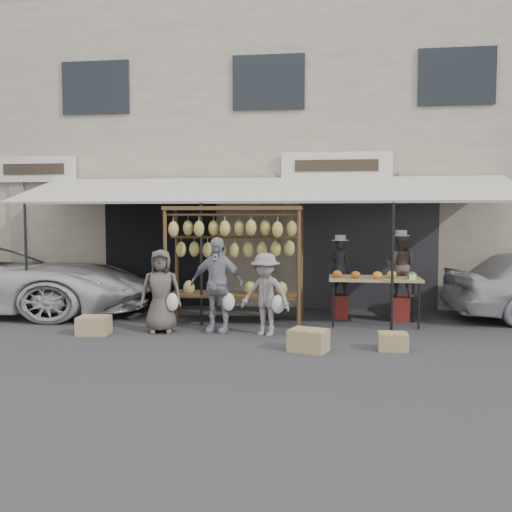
{
  "coord_description": "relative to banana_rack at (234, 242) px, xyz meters",
  "views": [
    {
      "loc": [
        1.43,
        -9.24,
        2.05
      ],
      "look_at": [
        0.0,
        1.4,
        1.3
      ],
      "focal_mm": 40.0,
      "sensor_mm": 36.0,
      "label": 1
    }
  ],
  "objects": [
    {
      "name": "crate_far",
      "position": [
        -2.24,
        -1.34,
        -1.41
      ],
      "size": [
        0.55,
        0.43,
        0.32
      ],
      "primitive_type": "cube",
      "rotation": [
        0.0,
        0.0,
        0.06
      ],
      "color": "tan",
      "rests_on": "ground_plane"
    },
    {
      "name": "banana_rack",
      "position": [
        0.0,
        0.0,
        0.0
      ],
      "size": [
        2.6,
        0.9,
        2.24
      ],
      "color": "#472C17",
      "rests_on": "ground_plane"
    },
    {
      "name": "crate_near_a",
      "position": [
        1.5,
        -2.07,
        -1.4
      ],
      "size": [
        0.66,
        0.57,
        0.33
      ],
      "primitive_type": "cube",
      "rotation": [
        0.0,
        0.0,
        -0.32
      ],
      "color": "tan",
      "rests_on": "ground_plane"
    },
    {
      "name": "stool_right",
      "position": [
        3.17,
        0.7,
        -1.33
      ],
      "size": [
        0.41,
        0.41,
        0.48
      ],
      "primitive_type": "cube",
      "rotation": [
        0.0,
        0.0,
        0.24
      ],
      "color": "maroon",
      "rests_on": "ground_plane"
    },
    {
      "name": "awning",
      "position": [
        0.43,
        0.87,
        1.0
      ],
      "size": [
        10.0,
        2.35,
        2.92
      ],
      "color": "beige",
      "rests_on": "ground_plane"
    },
    {
      "name": "vendor_right",
      "position": [
        3.17,
        0.7,
        -0.48
      ],
      "size": [
        0.7,
        0.6,
        1.23
      ],
      "primitive_type": "imported",
      "rotation": [
        0.0,
        0.0,
        2.89
      ],
      "color": "#53453F",
      "rests_on": "stool_right"
    },
    {
      "name": "produce_table",
      "position": [
        2.64,
        0.21,
        -0.7
      ],
      "size": [
        1.7,
        0.9,
        1.04
      ],
      "color": "#A38856",
      "rests_on": "ground_plane"
    },
    {
      "name": "stool_left",
      "position": [
        2.0,
        0.82,
        -1.33
      ],
      "size": [
        0.35,
        0.35,
        0.48
      ],
      "primitive_type": "cube",
      "rotation": [
        0.0,
        0.0,
        0.05
      ],
      "color": "maroon",
      "rests_on": "ground_plane"
    },
    {
      "name": "vendor_left",
      "position": [
        2.0,
        0.82,
        -0.53
      ],
      "size": [
        0.45,
        0.33,
        1.13
      ],
      "primitive_type": "imported",
      "rotation": [
        0.0,
        0.0,
        2.98
      ],
      "color": "black",
      "rests_on": "stool_left"
    },
    {
      "name": "customer_left",
      "position": [
        -1.14,
        -1.0,
        -0.84
      ],
      "size": [
        0.8,
        0.61,
        1.47
      ],
      "primitive_type": "imported",
      "rotation": [
        0.0,
        0.0,
        0.22
      ],
      "color": "#524B45",
      "rests_on": "ground_plane"
    },
    {
      "name": "ground_plane",
      "position": [
        0.42,
        -1.41,
        -1.57
      ],
      "size": [
        90.0,
        90.0,
        0.0
      ],
      "primitive_type": "plane",
      "color": "#2D2D30"
    },
    {
      "name": "shophouse",
      "position": [
        0.42,
        5.09,
        2.08
      ],
      "size": [
        24.0,
        6.15,
        7.3
      ],
      "color": "#C0B198",
      "rests_on": "ground_plane"
    },
    {
      "name": "customer_mid",
      "position": [
        -0.17,
        -0.84,
        -0.73
      ],
      "size": [
        1.04,
        0.55,
        1.69
      ],
      "primitive_type": "imported",
      "rotation": [
        0.0,
        0.0,
        -0.15
      ],
      "color": "#93949F",
      "rests_on": "ground_plane"
    },
    {
      "name": "customer_right",
      "position": [
        0.72,
        -0.99,
        -0.86
      ],
      "size": [
        1.04,
        0.81,
        1.42
      ],
      "primitive_type": "imported",
      "rotation": [
        0.0,
        0.0,
        -0.34
      ],
      "color": "gray",
      "rests_on": "ground_plane"
    },
    {
      "name": "crate_near_b",
      "position": [
        2.78,
        -1.84,
        -1.44
      ],
      "size": [
        0.45,
        0.34,
        0.27
      ],
      "primitive_type": "cube",
      "rotation": [
        0.0,
        0.0,
        -0.0
      ],
      "color": "tan",
      "rests_on": "ground_plane"
    }
  ]
}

